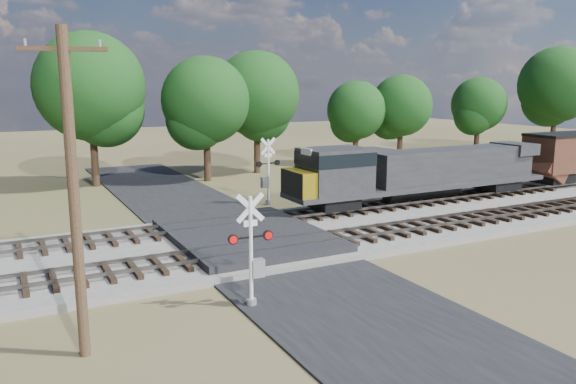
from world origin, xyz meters
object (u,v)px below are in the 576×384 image
crossing_signal_near (253,260)px  utility_pole (73,189)px  crossing_signal_far (267,177)px  equipment_shed (373,171)px

crossing_signal_near → utility_pole: size_ratio=0.44×
crossing_signal_far → utility_pole: size_ratio=0.48×
crossing_signal_near → equipment_shed: crossing_signal_near is taller
crossing_signal_near → utility_pole: utility_pole is taller
equipment_shed → utility_pole: bearing=-153.8°
crossing_signal_near → equipment_shed: (16.52, 15.90, -0.18)m
crossing_signal_far → utility_pole: utility_pole is taller
crossing_signal_near → utility_pole: bearing=-166.5°
utility_pole → crossing_signal_far: bearing=67.0°
crossing_signal_near → utility_pole: 6.69m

